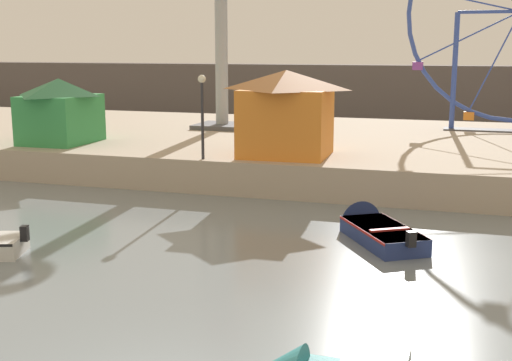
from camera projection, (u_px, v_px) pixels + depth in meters
quay_promenade at (367, 151)px, 33.88m from camera, size 110.00×18.46×1.39m
distant_town_skyline at (409, 92)px, 56.07m from camera, size 140.00×3.00×4.40m
motorboat_navy_blue at (372, 228)px, 20.92m from camera, size 3.44×4.29×1.38m
drop_tower_steel_tower at (221, 13)px, 36.37m from camera, size 2.80×2.80×12.30m
carnival_booth_green_kiosk at (60, 110)px, 31.44m from camera, size 3.13×3.80×3.03m
carnival_booth_orange_canopy at (286, 112)px, 27.59m from camera, size 3.99×3.63×3.55m
promenade_lamp_near at (202, 103)px, 26.67m from camera, size 0.32×0.32×3.38m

